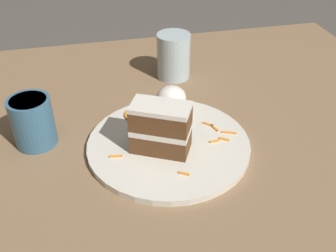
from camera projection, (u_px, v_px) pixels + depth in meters
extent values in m
plane|color=#4C4742|center=(150.00, 159.00, 0.72)|extent=(6.00, 6.00, 0.00)
cube|color=#846647|center=(150.00, 155.00, 0.72)|extent=(1.24, 1.01, 0.02)
cylinder|color=silver|center=(168.00, 143.00, 0.72)|extent=(0.29, 0.29, 0.01)
cube|color=brown|center=(161.00, 141.00, 0.68)|extent=(0.11, 0.09, 0.04)
cube|color=white|center=(161.00, 130.00, 0.67)|extent=(0.11, 0.09, 0.01)
cube|color=brown|center=(161.00, 119.00, 0.66)|extent=(0.11, 0.09, 0.04)
cube|color=white|center=(160.00, 107.00, 0.64)|extent=(0.11, 0.09, 0.01)
ellipsoid|color=white|center=(171.00, 98.00, 0.78)|extent=(0.06, 0.05, 0.05)
cylinder|color=orange|center=(138.00, 115.00, 0.78)|extent=(0.06, 0.06, 0.00)
cube|color=orange|center=(208.00, 124.00, 0.75)|extent=(0.02, 0.02, 0.00)
cube|color=orange|center=(190.00, 120.00, 0.76)|extent=(0.01, 0.02, 0.00)
cube|color=orange|center=(215.00, 128.00, 0.74)|extent=(0.01, 0.02, 0.00)
cube|color=orange|center=(184.00, 173.00, 0.64)|extent=(0.02, 0.01, 0.00)
cube|color=orange|center=(224.00, 139.00, 0.71)|extent=(0.02, 0.01, 0.00)
cube|color=orange|center=(116.00, 156.00, 0.67)|extent=(0.02, 0.01, 0.00)
cube|color=orange|center=(229.00, 133.00, 0.73)|extent=(0.03, 0.01, 0.00)
cube|color=orange|center=(215.00, 141.00, 0.71)|extent=(0.02, 0.01, 0.00)
cylinder|color=silver|center=(174.00, 56.00, 0.91)|extent=(0.08, 0.08, 0.10)
cylinder|color=silver|center=(173.00, 69.00, 0.93)|extent=(0.07, 0.07, 0.04)
cylinder|color=#386684|center=(33.00, 122.00, 0.70)|extent=(0.08, 0.08, 0.09)
cylinder|color=#382314|center=(28.00, 103.00, 0.68)|extent=(0.06, 0.06, 0.01)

